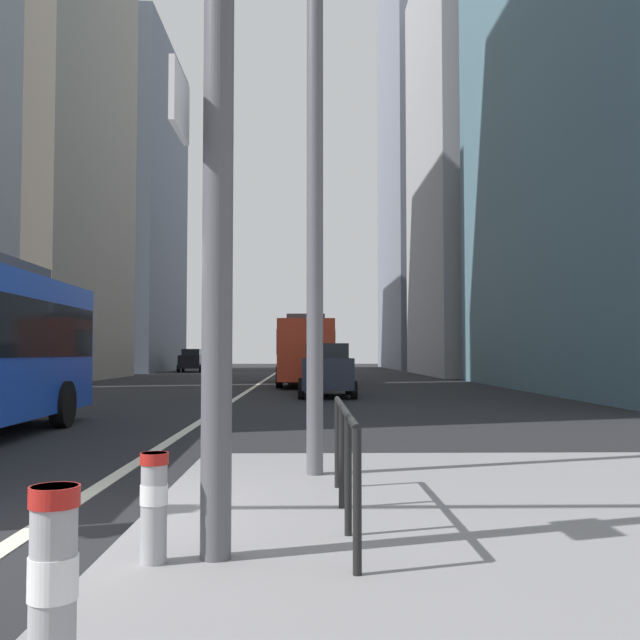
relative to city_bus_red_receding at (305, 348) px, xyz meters
The scene contains 12 objects.
ground_plane 10.29m from the city_bus_red_receding, 103.74° to the right, with size 160.00×160.00×0.00m, color black.
lane_centre_line 3.03m from the city_bus_red_receding, behind, with size 0.20×80.00×0.01m, color beige.
office_tower_left_far 35.39m from the city_bus_red_receding, 123.93° to the left, with size 12.57×17.11×29.41m, color slate.
office_tower_right_mid 25.41m from the city_bus_red_receding, 46.88° to the left, with size 12.04×16.22×31.23m, color #9E9EA3.
office_tower_right_far 45.10m from the city_bus_red_receding, 68.87° to the left, with size 12.06×20.88×43.42m, color slate.
city_bus_red_receding is the anchor object (origin of this frame).
car_oncoming_mid 26.17m from the city_bus_red_receding, 111.74° to the left, with size 2.19×4.53×1.94m.
car_receding_near 10.26m from the city_bus_red_receding, 85.61° to the right, with size 2.06×4.18×1.94m.
street_lamp_post 27.84m from the city_bus_red_receding, 89.66° to the right, with size 5.50×0.32×8.00m.
bollard_left 33.37m from the city_bus_red_receding, 91.58° to the right, with size 0.20×0.20×0.93m.
bollard_right 31.22m from the city_bus_red_receding, 91.82° to the right, with size 0.20×0.20×0.76m.
pedestrian_railing 29.98m from the city_bus_red_receding, 89.24° to the right, with size 0.06×3.07×0.98m.
Camera 1 is at (2.47, -6.31, 1.60)m, focal length 39.82 mm.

